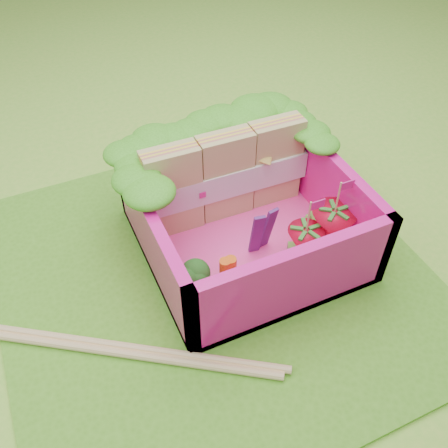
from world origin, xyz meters
TOP-DOWN VIEW (x-y plane):
  - ground at (0.00, 0.00)m, footprint 14.00×14.00m
  - placemat at (0.00, 0.00)m, footprint 2.60×2.60m
  - bento_floor at (0.30, 0.15)m, footprint 1.30×1.30m
  - bento_box at (0.30, 0.15)m, footprint 1.30×1.30m
  - lettuce_ruffle at (0.30, 0.62)m, footprint 1.43×0.76m
  - sandwich_stack at (0.30, 0.45)m, footprint 1.15×0.20m
  - broccoli at (-0.20, -0.16)m, footprint 0.31×0.31m
  - carrot_sticks at (0.03, -0.17)m, footprint 0.11×0.07m
  - purple_wedges at (0.34, -0.00)m, footprint 0.16×0.05m
  - strawberry_left at (0.57, -0.15)m, footprint 0.23×0.23m
  - strawberry_right at (0.79, -0.12)m, footprint 0.29×0.29m
  - snap_peas at (0.69, -0.07)m, footprint 0.57×0.59m
  - chopsticks at (-0.90, -0.18)m, footprint 2.04×1.35m

SIDE VIEW (x-z plane):
  - ground at x=0.00m, z-range 0.00..0.00m
  - placemat at x=0.00m, z-range 0.00..0.03m
  - chopsticks at x=-0.90m, z-range 0.03..0.08m
  - bento_floor at x=0.30m, z-range 0.03..0.08m
  - snap_peas at x=0.69m, z-range 0.08..0.13m
  - carrot_sticks at x=0.03m, z-range 0.08..0.32m
  - strawberry_left at x=0.57m, z-range -0.03..0.44m
  - strawberry_right at x=0.79m, z-range -0.03..0.49m
  - broccoli at x=-0.20m, z-range 0.13..0.40m
  - purple_wedges at x=0.34m, z-range 0.08..0.46m
  - bento_box at x=0.30m, z-range 0.03..0.58m
  - sandwich_stack at x=0.30m, z-range 0.07..0.71m
  - lettuce_ruffle at x=0.30m, z-range 0.58..0.69m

